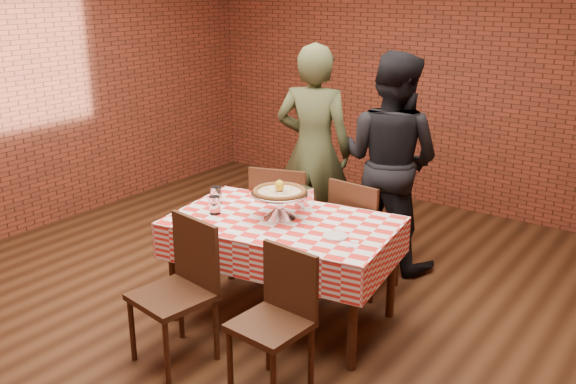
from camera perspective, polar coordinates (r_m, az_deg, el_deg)
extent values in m
plane|color=black|center=(4.83, -3.24, -10.36)|extent=(6.00, 6.00, 0.00)
plane|color=brown|center=(6.88, 12.72, 10.71)|extent=(5.50, 0.00, 5.50)
cube|color=#442615|center=(4.53, -0.44, -7.05)|extent=(1.64, 1.13, 0.75)
cylinder|color=beige|center=(4.37, -0.77, -0.02)|extent=(0.50, 0.50, 0.03)
ellipsoid|color=yellow|center=(4.35, -0.77, 0.56)|extent=(0.09, 0.09, 0.08)
cylinder|color=white|center=(4.51, -6.59, -1.17)|extent=(0.09, 0.09, 0.13)
cylinder|color=white|center=(4.71, -6.45, -0.30)|extent=(0.09, 0.09, 0.13)
cylinder|color=white|center=(4.11, 4.27, -3.97)|extent=(0.18, 0.18, 0.01)
cube|color=white|center=(3.97, 5.58, -4.87)|extent=(0.06, 0.06, 0.00)
cube|color=white|center=(4.05, 5.99, -4.44)|extent=(0.06, 0.05, 0.00)
cube|color=silver|center=(4.59, 1.44, -0.51)|extent=(0.13, 0.11, 0.15)
imported|color=#3F4729|center=(5.52, 2.33, 3.70)|extent=(0.77, 0.62, 1.84)
imported|color=black|center=(5.34, 9.19, 2.74)|extent=(0.90, 0.72, 1.81)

